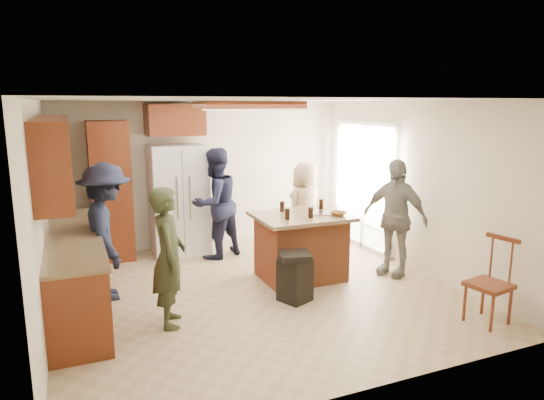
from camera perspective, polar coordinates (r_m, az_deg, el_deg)
name	(u,v)px	position (r m, az deg, el deg)	size (l,w,h in m)	color
room_shell	(435,187)	(9.97, 18.60, 1.51)	(8.00, 5.20, 5.00)	tan
person_front_left	(169,257)	(5.51, -12.07, -6.61)	(0.57, 0.42, 1.58)	#323921
person_behind_left	(215,203)	(7.80, -6.68, -0.40)	(0.86, 0.53, 1.77)	#1C1E38
person_behind_right	(305,207)	(8.10, 3.91, -0.86)	(0.74, 0.48, 1.51)	tan
person_side_right	(394,218)	(7.18, 14.19, -2.02)	(0.99, 0.51, 1.69)	gray
person_counter	(107,232)	(6.45, -18.85, -3.53)	(1.13, 0.52, 1.75)	#1A1F34
left_cabinetry	(68,231)	(6.29, -22.84, -3.43)	(0.64, 3.00, 2.30)	maroon
back_wall_units	(127,173)	(8.02, -16.66, 3.10)	(1.80, 0.60, 2.45)	maroon
refrigerator	(179,200)	(8.14, -10.93, 0.05)	(0.90, 0.76, 1.80)	white
kitchen_island	(301,246)	(6.91, 3.39, -5.40)	(1.28, 1.03, 0.93)	#9F4C29
island_items	(318,212)	(6.80, 5.42, -1.37)	(0.91, 0.70, 0.15)	silver
trash_bin	(295,277)	(6.17, 2.72, -8.98)	(0.45, 0.45, 0.63)	black
spindle_chair	(490,284)	(6.06, 24.27, -9.05)	(0.49, 0.49, 0.99)	maroon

